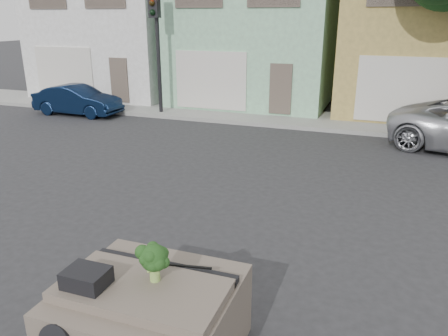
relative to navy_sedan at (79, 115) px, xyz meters
The scene contains 11 objects.
ground_plane 13.01m from the navy_sedan, 40.60° to the right, with size 120.00×120.00×0.00m, color #303033.
sidewalk 10.08m from the navy_sedan, 11.64° to the left, with size 40.00×3.00×0.15m, color gray.
townhouse_white 7.21m from the navy_sedan, 100.54° to the left, with size 7.20×8.20×7.55m, color white.
townhouse_mint 9.56m from the navy_sedan, 43.42° to the left, with size 7.20×8.20×7.55m, color #93CCA2.
townhouse_tan 15.60m from the navy_sedan, 23.50° to the left, with size 7.20×8.20×7.55m, color tan.
navy_sedan is the anchor object (origin of this frame).
traffic_signal 4.36m from the navy_sedan, 17.02° to the left, with size 0.40×0.40×5.10m, color black.
car_dashboard 15.14m from the navy_sedan, 49.26° to the right, with size 2.00×1.80×1.12m, color #6D6053.
instrument_hump 15.08m from the navy_sedan, 51.80° to the right, with size 0.48×0.38×0.20m, color black.
wiper_arm 15.08m from the navy_sedan, 47.50° to the right, with size 0.70×0.03×0.02m, color black.
broccoli 15.25m from the navy_sedan, 48.98° to the right, with size 0.38×0.38×0.47m, color #1A3B14.
Camera 1 is at (2.32, -6.79, 4.00)m, focal length 35.00 mm.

